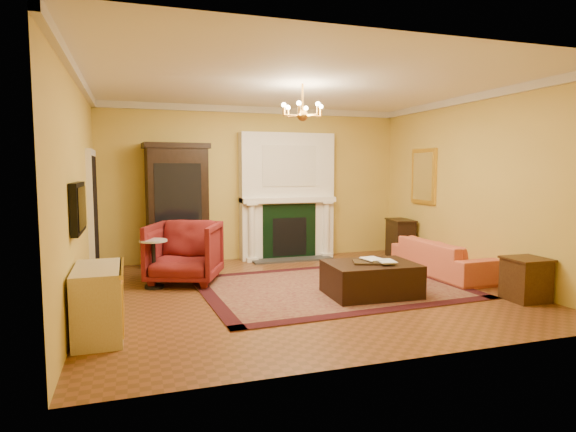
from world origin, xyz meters
name	(u,v)px	position (x,y,z in m)	size (l,w,h in m)	color
floor	(302,291)	(0.00, 0.00, -0.01)	(6.00, 5.50, 0.02)	brown
ceiling	(303,83)	(0.00, 0.00, 3.01)	(6.00, 5.50, 0.02)	white
wall_back	(256,184)	(0.00, 2.76, 1.50)	(6.00, 0.02, 3.00)	#DBBA4E
wall_front	(405,201)	(0.00, -2.76, 1.50)	(6.00, 0.02, 3.00)	#DBBA4E
wall_left	(77,192)	(-3.01, 0.00, 1.50)	(0.02, 5.50, 3.00)	#DBBA4E
wall_right	(475,187)	(3.01, 0.00, 1.50)	(0.02, 5.50, 3.00)	#DBBA4E
fireplace	(287,199)	(0.60, 2.57, 1.19)	(1.90, 0.70, 2.50)	white
crown_molding	(283,97)	(0.00, 0.96, 2.94)	(6.00, 5.50, 0.12)	silver
doorway	(94,216)	(-2.95, 1.70, 1.05)	(0.08, 1.05, 2.10)	silver
tv_panel	(78,208)	(-2.95, -0.60, 1.35)	(0.09, 0.95, 0.58)	black
gilt_mirror	(424,176)	(2.97, 1.40, 1.65)	(0.06, 0.76, 1.05)	yellow
chandelier	(303,112)	(0.00, 0.00, 2.61)	(0.63, 0.55, 0.53)	#C38835
oriental_rug	(331,287)	(0.47, 0.03, 0.01)	(3.84, 2.88, 0.02)	#470F1A
china_cabinet	(177,207)	(-1.57, 2.49, 1.08)	(1.08, 0.49, 2.16)	black
wingback_armchair	(185,250)	(-1.60, 1.02, 0.53)	(1.03, 0.97, 1.06)	maroon
pedestal_table	(154,260)	(-2.07, 0.83, 0.43)	(0.41, 0.41, 0.74)	black
commode	(99,302)	(-2.73, -1.17, 0.38)	(0.48, 1.01, 0.76)	beige
coral_sofa	(443,252)	(2.63, 0.26, 0.40)	(2.02, 0.59, 0.79)	#C9663F
end_table	(526,280)	(2.72, -1.46, 0.28)	(0.48, 0.48, 0.56)	#3C2610
console_table	(400,239)	(2.78, 1.88, 0.38)	(0.38, 0.67, 0.75)	black
leather_ottoman	(371,279)	(0.82, -0.59, 0.25)	(1.23, 0.89, 0.46)	black
ottoman_tray	(368,262)	(0.77, -0.60, 0.49)	(0.42, 0.32, 0.03)	black
book_a	(366,250)	(0.74, -0.58, 0.66)	(0.24, 0.03, 0.32)	gray
book_b	(379,251)	(0.86, -0.72, 0.66)	(0.23, 0.02, 0.31)	gray
topiary_left	(262,185)	(0.06, 2.53, 1.47)	(0.17, 0.17, 0.45)	gray
topiary_right	(313,185)	(1.14, 2.53, 1.46)	(0.16, 0.16, 0.43)	gray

